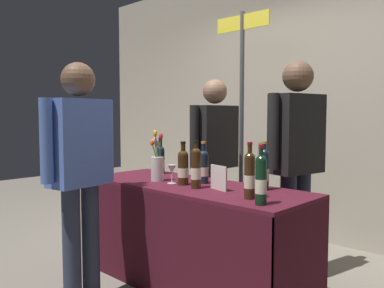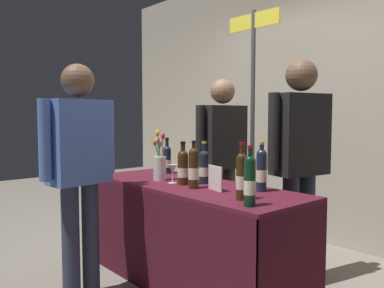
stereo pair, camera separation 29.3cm
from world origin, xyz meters
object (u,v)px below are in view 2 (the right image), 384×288
object	(u,v)px
flower_vase	(160,165)
tasting_table	(192,216)
booth_signpost	(253,103)
display_bottle_0	(242,176)
vendor_presenter	(222,151)
taster_foreground_right	(79,160)
featured_wine_bottle	(194,168)
wine_glass_near_vendor	(173,169)

from	to	relation	value
flower_vase	tasting_table	bearing A→B (deg)	14.01
booth_signpost	display_bottle_0	bearing A→B (deg)	-51.64
vendor_presenter	booth_signpost	distance (m)	0.62
taster_foreground_right	featured_wine_bottle	bearing A→B (deg)	-44.79
wine_glass_near_vendor	featured_wine_bottle	bearing A→B (deg)	-4.62
vendor_presenter	featured_wine_bottle	bearing A→B (deg)	34.89
wine_glass_near_vendor	display_bottle_0	bearing A→B (deg)	-3.99
vendor_presenter	booth_signpost	bearing A→B (deg)	-173.58
tasting_table	display_bottle_0	distance (m)	0.73
wine_glass_near_vendor	tasting_table	bearing A→B (deg)	29.53
wine_glass_near_vendor	booth_signpost	size ratio (longest dim) A/B	0.06
featured_wine_bottle	display_bottle_0	bearing A→B (deg)	-3.63
flower_vase	booth_signpost	distance (m)	1.27
display_bottle_0	booth_signpost	size ratio (longest dim) A/B	0.15
featured_wine_bottle	vendor_presenter	world-z (taller)	vendor_presenter
display_bottle_0	vendor_presenter	xyz separation A→B (m)	(-0.94, 0.77, 0.04)
featured_wine_bottle	wine_glass_near_vendor	size ratio (longest dim) A/B	2.39
display_bottle_0	flower_vase	bearing A→B (deg)	176.66
taster_foreground_right	booth_signpost	distance (m)	1.86
vendor_presenter	taster_foreground_right	distance (m)	1.37
tasting_table	taster_foreground_right	world-z (taller)	taster_foreground_right
tasting_table	wine_glass_near_vendor	bearing A→B (deg)	-150.47
flower_vase	wine_glass_near_vendor	bearing A→B (deg)	-0.46
tasting_table	featured_wine_bottle	bearing A→B (deg)	-36.72
display_bottle_0	booth_signpost	world-z (taller)	booth_signpost
featured_wine_bottle	vendor_presenter	distance (m)	0.88
featured_wine_bottle	display_bottle_0	distance (m)	0.48
vendor_presenter	booth_signpost	xyz separation A→B (m)	(-0.03, 0.44, 0.44)
featured_wine_bottle	flower_vase	xyz separation A→B (m)	(-0.43, 0.02, -0.02)
display_bottle_0	vendor_presenter	size ratio (longest dim) A/B	0.22
booth_signpost	wine_glass_near_vendor	bearing A→B (deg)	-79.42
featured_wine_bottle	vendor_presenter	size ratio (longest dim) A/B	0.21
booth_signpost	taster_foreground_right	bearing A→B (deg)	-89.75
tasting_table	booth_signpost	distance (m)	1.43
tasting_table	flower_vase	size ratio (longest dim) A/B	4.57
wine_glass_near_vendor	booth_signpost	bearing A→B (deg)	100.58
tasting_table	vendor_presenter	size ratio (longest dim) A/B	1.14
featured_wine_bottle	booth_signpost	world-z (taller)	booth_signpost
taster_foreground_right	tasting_table	bearing A→B (deg)	-32.93
featured_wine_bottle	vendor_presenter	bearing A→B (deg)	121.73
wine_glass_near_vendor	taster_foreground_right	xyz separation A→B (m)	(-0.21, -0.65, 0.10)
featured_wine_bottle	display_bottle_0	world-z (taller)	display_bottle_0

